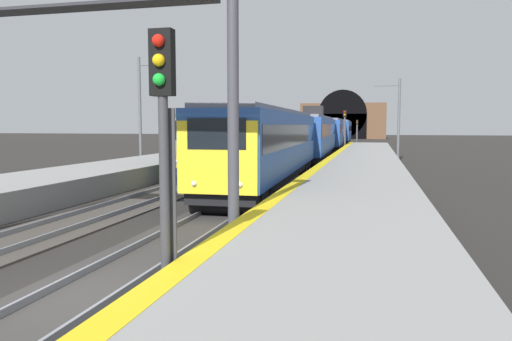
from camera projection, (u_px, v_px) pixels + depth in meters
name	position (u px, v px, depth m)	size (l,w,h in m)	color
ground_plane	(79.00, 301.00, 9.00)	(320.00, 320.00, 0.00)	#282623
platform_right	(323.00, 294.00, 7.89)	(112.00, 4.76, 1.05)	gray
platform_right_edge_strip	(199.00, 254.00, 8.34)	(112.00, 0.50, 0.01)	yellow
track_main_line	(79.00, 299.00, 9.00)	(160.00, 2.80, 0.21)	#383533
train_main_approaching	(323.00, 134.00, 51.44)	(74.03, 3.34, 4.94)	#264C99
train_adjacent_platform	(286.00, 133.00, 54.56)	(60.51, 3.30, 4.96)	#235638
railway_signal_near	(164.00, 147.00, 7.83)	(0.39, 0.38, 4.78)	#38383D
railway_signal_mid	(345.00, 128.00, 54.76)	(0.39, 0.38, 4.93)	#4C4C54
railway_signal_far	(357.00, 129.00, 93.58)	(0.39, 0.38, 4.26)	#4C4C54
overhead_signal_gantry	(80.00, 45.00, 12.54)	(0.70, 8.54, 7.09)	#3F3F47
tunnel_portal	(343.00, 121.00, 115.79)	(2.80, 20.18, 11.60)	brown
catenary_mast_near	(140.00, 112.00, 35.91)	(0.22, 2.50, 8.24)	#595B60
catenary_mast_far	(398.00, 119.00, 42.07)	(0.22, 2.31, 7.29)	#595B60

